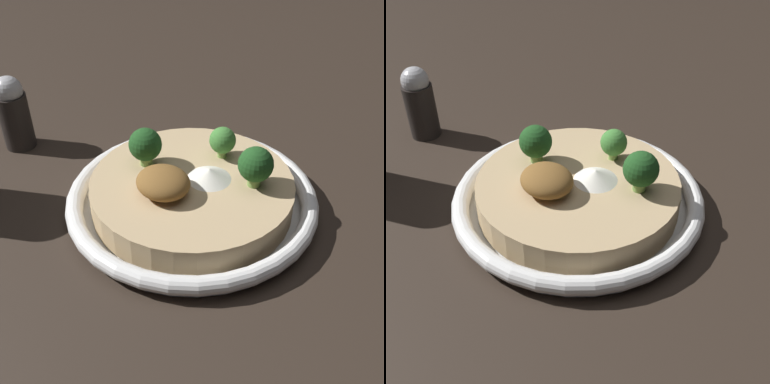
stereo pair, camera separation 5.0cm
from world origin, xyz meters
The scene contains 8 objects.
ground_plane centered at (0.00, 0.00, 0.00)m, with size 6.00×6.00×0.00m, color #2D231C.
risotto_bowl centered at (0.00, 0.00, 0.02)m, with size 0.26×0.26×0.04m.
cheese_sprinkle centered at (-0.01, -0.01, 0.04)m, with size 0.05×0.05×0.01m.
crispy_onion_garnish centered at (0.01, 0.03, 0.05)m, with size 0.06×0.05×0.03m.
broccoli_front centered at (0.01, -0.06, 0.06)m, with size 0.03×0.03×0.04m.
broccoli_back_right centered at (0.06, 0.01, 0.06)m, with size 0.04×0.04×0.04m.
broccoli_front_left centered at (-0.05, -0.04, 0.06)m, with size 0.04×0.04×0.04m.
pepper_shaker centered at (0.25, 0.05, 0.05)m, with size 0.04×0.04×0.09m.
Camera 1 is at (-0.27, 0.29, 0.33)m, focal length 45.00 mm.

